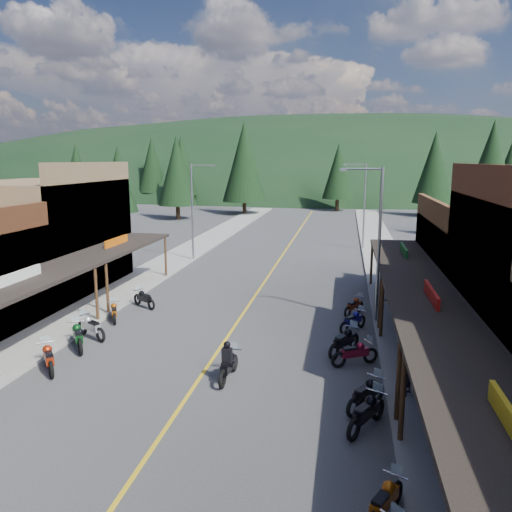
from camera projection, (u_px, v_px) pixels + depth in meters
The scene contains 35 objects.
ground at pixel (200, 377), 19.45m from camera, with size 220.00×220.00×0.00m, color #38383A.
centerline at pixel (273, 269), 38.77m from camera, with size 0.15×90.00×0.01m, color gold.
sidewalk_west at pixel (167, 264), 40.26m from camera, with size 3.40×94.00×0.15m, color gray.
sidewalk_east at pixel (388, 272), 37.25m from camera, with size 3.40×94.00×0.15m, color gray.
shop_west_3 at pixel (43, 236), 32.08m from camera, with size 10.90×10.20×8.20m.
shop_east_3 at pixel (498, 267), 27.50m from camera, with size 10.90×10.20×6.20m.
streetlight_1 at pixel (194, 208), 41.06m from camera, with size 2.16×0.18×8.00m.
streetlight_2 at pixel (376, 238), 25.12m from camera, with size 2.16×0.18×8.00m.
streetlight_3 at pixel (363, 202), 46.38m from camera, with size 2.16×0.18×8.00m.
ridge_hill at pixel (328, 188), 149.89m from camera, with size 310.00×140.00×60.00m, color black.
pine_0 at pixel (77, 171), 85.05m from camera, with size 5.04×5.04×11.00m.
pine_1 at pixel (182, 166), 89.86m from camera, with size 5.88×5.88×12.50m.
pine_2 at pixel (244, 162), 75.70m from camera, with size 6.72×6.72×14.00m.
pine_3 at pixel (338, 171), 81.29m from camera, with size 5.04×5.04×11.00m.
pine_4 at pixel (434, 167), 72.92m from camera, with size 5.88×5.88×12.50m.
pine_7 at pixel (152, 165), 97.05m from camera, with size 5.88×5.88×12.50m.
pine_8 at pixel (119, 179), 60.77m from camera, with size 4.48×4.48×10.00m.
pine_9 at pixel (510, 177), 57.55m from camera, with size 4.93×4.93×10.80m.
pine_10 at pixel (177, 171), 69.58m from camera, with size 5.38×5.38×11.60m.
pine_11 at pixel (491, 171), 51.33m from camera, with size 5.82×5.82×12.40m.
bike_west_7 at pixel (48, 357), 19.90m from camera, with size 0.72×2.17×1.24m, color #98230A, non-canonical shape.
bike_west_8 at pixel (78, 335), 22.24m from camera, with size 0.77×2.30×1.31m, color #0B3B14, non-canonical shape.
bike_west_9 at pixel (91, 326), 23.56m from camera, with size 0.73×2.20×1.26m, color #ACADB1, non-canonical shape.
bike_west_10 at pixel (114, 311), 26.17m from camera, with size 0.64×1.91×1.09m, color #9D4A0B, non-canonical shape.
bike_west_11 at pixel (144, 298), 28.52m from camera, with size 0.67×2.01×1.15m, color black, non-canonical shape.
bike_east_5 at pixel (384, 500), 11.63m from camera, with size 0.64×1.93×1.10m, color #A34C0B, non-canonical shape.
bike_east_6 at pixel (367, 411), 15.54m from camera, with size 0.75×2.25×1.29m, color black, non-canonical shape.
bike_east_7 at pixel (366, 393), 16.85m from camera, with size 0.71×2.13×1.22m, color black, non-canonical shape.
bike_east_8 at pixel (355, 352), 20.46m from camera, with size 0.69×2.07×1.18m, color maroon, non-canonical shape.
bike_east_9 at pixel (344, 340), 21.60m from camera, with size 0.77×2.32×1.32m, color black, non-canonical shape.
bike_east_10 at pixel (353, 320), 24.60m from camera, with size 0.67×2.02×1.15m, color navy, non-canonical shape.
bike_east_11 at pixel (354, 305), 27.15m from camera, with size 0.65×1.96×1.12m, color maroon, non-canonical shape.
rider_on_bike at pixel (228, 364), 19.12m from camera, with size 0.87×2.21×1.65m.
pedestrian_east_a at pixel (407, 369), 17.57m from camera, with size 0.70×0.46×1.92m, color #221C2B.
pedestrian_east_b at pixel (387, 287), 29.38m from camera, with size 0.78×0.45×1.61m, color brown.
Camera 1 is at (5.36, -17.51, 8.37)m, focal length 35.00 mm.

